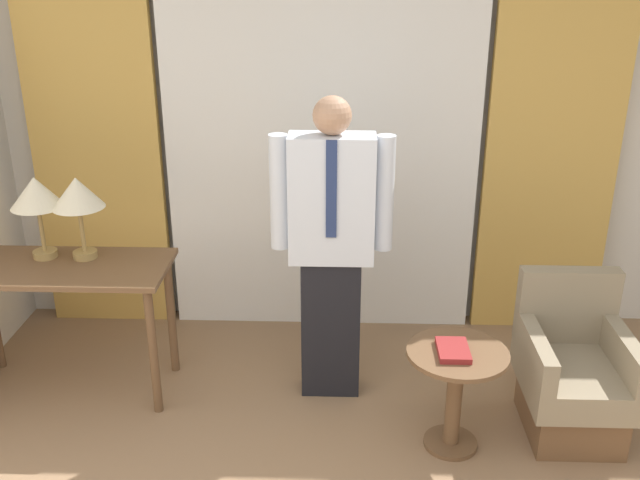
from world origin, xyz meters
TOP-DOWN VIEW (x-y plane):
  - wall_back at (0.00, 2.73)m, footprint 10.00×0.06m
  - curtain_sheer_center at (0.00, 2.60)m, footprint 1.99×0.06m
  - curtain_drape_left at (-1.45, 2.60)m, footprint 0.83×0.06m
  - curtain_drape_right at (1.45, 2.60)m, footprint 0.83×0.06m
  - desk at (-1.42, 1.72)m, footprint 1.21×0.55m
  - table_lamp_left at (-1.54, 1.83)m, footprint 0.29×0.29m
  - table_lamp_right at (-1.31, 1.83)m, footprint 0.29×0.29m
  - person at (0.08, 1.76)m, footprint 0.66×0.22m
  - armchair at (1.36, 1.45)m, footprint 0.53×0.63m
  - side_table at (0.72, 1.26)m, footprint 0.51×0.51m
  - book at (0.69, 1.24)m, footprint 0.15×0.22m

SIDE VIEW (x-z plane):
  - armchair at x=1.36m, z-range -0.10..0.72m
  - side_table at x=0.72m, z-range 0.10..0.66m
  - book at x=0.69m, z-range 0.56..0.59m
  - desk at x=-1.42m, z-range 0.27..1.06m
  - person at x=0.08m, z-range 0.07..1.80m
  - table_lamp_left at x=-1.54m, z-range 0.92..1.39m
  - table_lamp_right at x=-1.31m, z-range 0.92..1.39m
  - curtain_sheer_center at x=0.00m, z-range 0.00..2.58m
  - curtain_drape_left at x=-1.45m, z-range 0.00..2.58m
  - curtain_drape_right at x=1.45m, z-range 0.00..2.58m
  - wall_back at x=0.00m, z-range 0.00..2.70m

